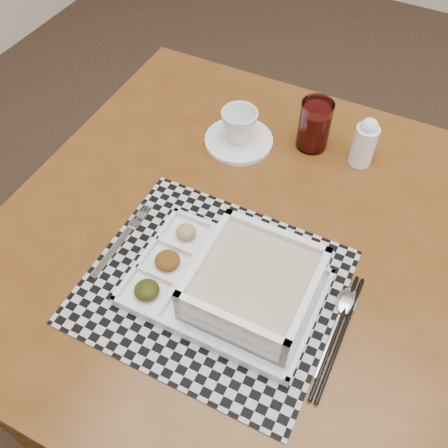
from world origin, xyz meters
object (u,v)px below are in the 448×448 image
Objects in this scene: juice_glass at (314,126)px; serving_tray at (245,286)px; cup at (239,126)px; dining_table at (248,257)px; creamer_bottle at (365,142)px.

serving_tray is at bearing -84.82° from juice_glass.
juice_glass reaches higher than cup.
serving_tray reaches higher than cup.
creamer_bottle reaches higher than dining_table.
dining_table is at bearing -113.04° from creamer_bottle.
juice_glass is 0.98× the size of creamer_bottle.
dining_table is at bearing -63.57° from cup.
cup is at bearing 117.78° from serving_tray.
serving_tray is 0.42m from creamer_bottle.
creamer_bottle reaches higher than serving_tray.
cup is 0.69× the size of creamer_bottle.
cup is 0.71× the size of juice_glass.
cup is 0.26m from creamer_bottle.
creamer_bottle reaches higher than juice_glass.
juice_glass is (0.01, 0.29, 0.12)m from dining_table.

